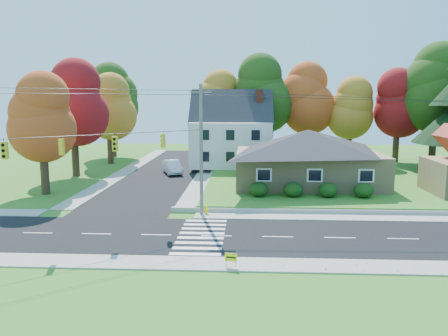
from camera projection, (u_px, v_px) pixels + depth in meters
The scene contains 23 objects.
ground at pixel (216, 236), 28.57m from camera, with size 120.00×120.00×0.00m, color #3D7923.
road_main at pixel (216, 236), 28.57m from camera, with size 90.00×8.00×0.02m, color black.
road_cross at pixel (167, 171), 54.63m from camera, with size 8.00×44.00×0.02m, color black.
sidewalk_north at pixel (221, 215), 33.50m from camera, with size 90.00×2.00×0.08m, color #9C9A90.
sidewalk_south at pixel (210, 264), 23.64m from camera, with size 90.00×2.00×0.08m, color #9C9A90.
lawn at pixel (346, 178), 48.60m from camera, with size 30.00×30.00×0.50m, color #3D7923.
ranch_house at pixel (307, 156), 43.45m from camera, with size 14.60×10.60×5.40m.
colonial_house at pixel (232, 133), 55.49m from camera, with size 10.40×8.40×9.60m.
hedge_row at pixel (311, 190), 37.69m from camera, with size 10.70×1.70×1.27m.
traffic_infrastructure at pixel (215, 156), 29.12m from camera, with size 38.10×10.66×10.00m.
tree_lot_0 at pixel (219, 103), 60.93m from camera, with size 6.72×6.72×12.51m.
tree_lot_1 at pixel (262, 94), 59.44m from camera, with size 7.84×7.84×14.60m.
tree_lot_2 at pixel (305, 99), 60.22m from camera, with size 7.28×7.28×13.56m.
tree_lot_3 at pixel (351, 108), 59.13m from camera, with size 6.16×6.16×11.47m.
tree_lot_4 at pixel (398, 104), 57.74m from camera, with size 6.72×6.72×12.51m.
tree_lot_5 at pixel (437, 88), 55.26m from camera, with size 8.40×8.40×15.64m.
tree_west_0 at pixel (41, 118), 40.17m from camera, with size 6.16×6.16×11.47m.
tree_west_1 at pixel (73, 103), 49.88m from camera, with size 7.28×7.28×13.56m.
tree_west_2 at pixel (109, 107), 59.80m from camera, with size 6.72×6.72×12.51m.
tree_west_3 at pixel (112, 98), 67.59m from camera, with size 7.84×7.84×14.60m.
white_car at pixel (172, 167), 52.48m from camera, with size 1.71×4.90×1.61m, color #B8B7C6.
fire_hydrant at pixel (206, 210), 33.84m from camera, with size 0.40×0.31×0.70m.
yard_sign at pixel (231, 258), 23.03m from camera, with size 0.65×0.17×0.82m.
Camera 1 is at (1.91, -27.47, 8.84)m, focal length 35.00 mm.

